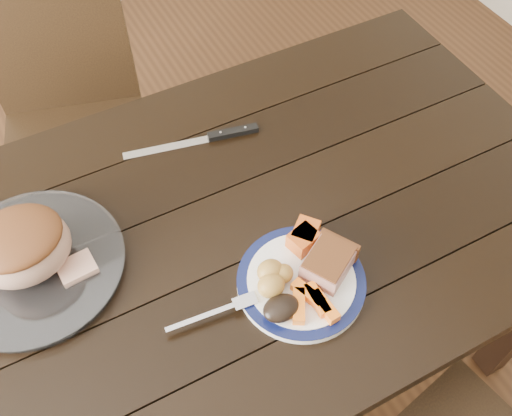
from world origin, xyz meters
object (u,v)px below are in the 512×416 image
dinner_plate (301,282)px  roast_joint (22,249)px  serving_platter (34,267)px  chair_far (70,113)px  carving_knife (217,136)px  pork_slice (328,263)px  dining_table (220,254)px  fork (219,311)px

dinner_plate → roast_joint: 0.53m
serving_platter → roast_joint: size_ratio=1.92×
chair_far → serving_platter: size_ratio=2.65×
roast_joint → carving_knife: 0.50m
dinner_plate → pork_slice: pork_slice is taller
dining_table → chair_far: (-0.15, 0.73, -0.13)m
dinner_plate → fork: bearing=175.1°
fork → chair_far: bearing=99.9°
chair_far → serving_platter: 0.72m
serving_platter → roast_joint: bearing=0.0°
dinner_plate → pork_slice: size_ratio=2.57×
dinner_plate → fork: fork is taller
fork → roast_joint: bearing=142.3°
serving_platter → pork_slice: bearing=-29.4°
fork → roast_joint: roast_joint is taller
dining_table → fork: 0.22m
dining_table → fork: size_ratio=9.02×
fork → dinner_plate: bearing=1.0°
dining_table → chair_far: 0.76m
serving_platter → roast_joint: roast_joint is taller
serving_platter → fork: bearing=-43.5°
dinner_plate → roast_joint: roast_joint is taller
chair_far → pork_slice: chair_far is taller
pork_slice → carving_knife: size_ratio=0.31×
dining_table → serving_platter: bearing=166.3°
pork_slice → dining_table: bearing=126.1°
serving_platter → roast_joint: (0.00, 0.00, 0.07)m
dining_table → roast_joint: (-0.36, 0.09, 0.17)m
fork → carving_knife: (0.20, 0.41, -0.01)m
dining_table → roast_joint: bearing=166.3°
chair_far → roast_joint: bearing=87.8°
dining_table → carving_knife: carving_knife is taller
dining_table → dinner_plate: (0.09, -0.19, 0.10)m
fork → dining_table: bearing=70.9°
pork_slice → carving_knife: pork_slice is taller
dining_table → carving_knife: (0.11, 0.24, 0.10)m
dining_table → pork_slice: bearing=-53.9°
serving_platter → chair_far: bearing=71.8°
dining_table → carving_knife: bearing=64.4°
fork → carving_knife: bearing=70.5°
chair_far → dinner_plate: (0.23, -0.93, 0.23)m
serving_platter → pork_slice: 0.58m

